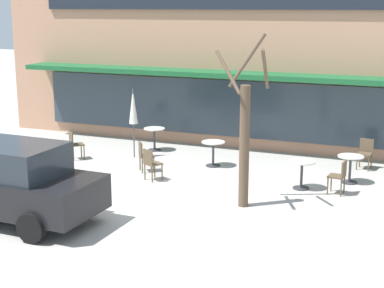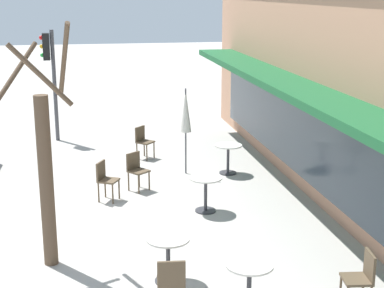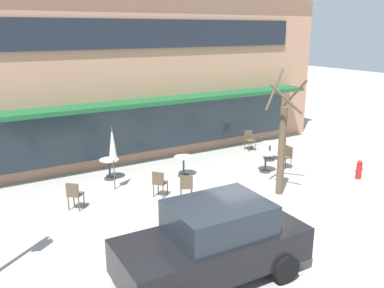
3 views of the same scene
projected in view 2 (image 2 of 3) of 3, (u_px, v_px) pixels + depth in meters
The scene contains 13 objects.
ground_plane at pixel (36, 220), 12.02m from camera, with size 80.00×80.00×0.00m, color #ADA8A0.
cafe_table_near_wall at pixel (228, 154), 14.91m from camera, with size 0.70×0.70×0.76m.
cafe_table_streetside at pixel (249, 279), 8.48m from camera, with size 0.70×0.70×0.76m.
cafe_table_by_tree at pixel (168, 252), 9.36m from camera, with size 0.70×0.70×0.76m.
cafe_table_mid_patio at pixel (206, 188), 12.36m from camera, with size 0.70×0.70×0.76m.
patio_umbrella_green_folded at pixel (186, 111), 14.64m from camera, with size 0.28×0.28×2.20m.
cafe_chair_0 at pixel (362, 276), 8.56m from camera, with size 0.45×0.45×0.89m.
cafe_chair_1 at pixel (136, 168), 13.70m from camera, with size 0.56×0.56×0.89m.
cafe_chair_2 at pixel (171, 281), 8.40m from camera, with size 0.44×0.44×0.89m.
cafe_chair_3 at pixel (143, 140), 16.29m from camera, with size 0.57×0.57×0.89m.
cafe_chair_4 at pixel (105, 178), 13.01m from camera, with size 0.54×0.54×0.89m.
street_tree at pixel (46, 168), 9.68m from camera, with size 1.27×1.27×4.10m.
traffic_light_pole at pixel (50, 67), 17.76m from camera, with size 0.26×0.44×3.40m.
Camera 2 is at (11.61, 1.07, 4.57)m, focal length 55.00 mm.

